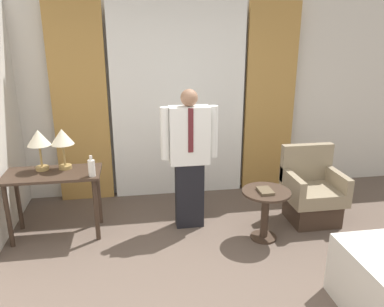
{
  "coord_description": "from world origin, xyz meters",
  "views": [
    {
      "loc": [
        -0.62,
        -2.33,
        2.19
      ],
      "look_at": [
        -0.0,
        1.46,
        0.94
      ],
      "focal_mm": 35.0,
      "sensor_mm": 36.0,
      "label": 1
    }
  ],
  "objects_px": {
    "desk": "(54,184)",
    "armchair": "(312,194)",
    "table_lamp_right": "(62,139)",
    "person": "(189,155)",
    "book": "(265,191)",
    "side_table": "(265,207)",
    "bottle_near_edge": "(92,168)",
    "table_lamp_left": "(39,140)"
  },
  "relations": [
    {
      "from": "desk",
      "to": "armchair",
      "type": "height_order",
      "value": "armchair"
    },
    {
      "from": "table_lamp_right",
      "to": "person",
      "type": "distance_m",
      "value": 1.4
    },
    {
      "from": "desk",
      "to": "book",
      "type": "distance_m",
      "value": 2.29
    },
    {
      "from": "table_lamp_right",
      "to": "side_table",
      "type": "distance_m",
      "value": 2.32
    },
    {
      "from": "person",
      "to": "bottle_near_edge",
      "type": "bearing_deg",
      "value": -172.28
    },
    {
      "from": "bottle_near_edge",
      "to": "side_table",
      "type": "distance_m",
      "value": 1.9
    },
    {
      "from": "person",
      "to": "book",
      "type": "height_order",
      "value": "person"
    },
    {
      "from": "desk",
      "to": "armchair",
      "type": "distance_m",
      "value": 2.98
    },
    {
      "from": "side_table",
      "to": "person",
      "type": "bearing_deg",
      "value": 150.56
    },
    {
      "from": "desk",
      "to": "table_lamp_left",
      "type": "relative_size",
      "value": 2.24
    },
    {
      "from": "bottle_near_edge",
      "to": "armchair",
      "type": "height_order",
      "value": "bottle_near_edge"
    },
    {
      "from": "table_lamp_right",
      "to": "side_table",
      "type": "height_order",
      "value": "table_lamp_right"
    },
    {
      "from": "person",
      "to": "side_table",
      "type": "bearing_deg",
      "value": -29.44
    },
    {
      "from": "side_table",
      "to": "book",
      "type": "bearing_deg",
      "value": -130.13
    },
    {
      "from": "table_lamp_right",
      "to": "person",
      "type": "relative_size",
      "value": 0.28
    },
    {
      "from": "table_lamp_left",
      "to": "armchair",
      "type": "xyz_separation_m",
      "value": [
        3.09,
        -0.24,
        -0.75
      ]
    },
    {
      "from": "person",
      "to": "desk",
      "type": "bearing_deg",
      "value": 178.99
    },
    {
      "from": "table_lamp_left",
      "to": "table_lamp_right",
      "type": "bearing_deg",
      "value": 0.0
    },
    {
      "from": "table_lamp_right",
      "to": "armchair",
      "type": "height_order",
      "value": "table_lamp_right"
    },
    {
      "from": "table_lamp_right",
      "to": "book",
      "type": "distance_m",
      "value": 2.26
    },
    {
      "from": "side_table",
      "to": "book",
      "type": "height_order",
      "value": "book"
    },
    {
      "from": "side_table",
      "to": "desk",
      "type": "bearing_deg",
      "value": 168.51
    },
    {
      "from": "bottle_near_edge",
      "to": "table_lamp_right",
      "type": "bearing_deg",
      "value": 138.35
    },
    {
      "from": "book",
      "to": "desk",
      "type": "bearing_deg",
      "value": 167.68
    },
    {
      "from": "armchair",
      "to": "book",
      "type": "xyz_separation_m",
      "value": [
        -0.73,
        -0.36,
        0.25
      ]
    },
    {
      "from": "table_lamp_right",
      "to": "bottle_near_edge",
      "type": "height_order",
      "value": "table_lamp_right"
    },
    {
      "from": "side_table",
      "to": "table_lamp_left",
      "type": "bearing_deg",
      "value": 166.57
    },
    {
      "from": "bottle_near_edge",
      "to": "armchair",
      "type": "bearing_deg",
      "value": 0.94
    },
    {
      "from": "armchair",
      "to": "bottle_near_edge",
      "type": "bearing_deg",
      "value": -179.06
    },
    {
      "from": "bottle_near_edge",
      "to": "side_table",
      "type": "height_order",
      "value": "bottle_near_edge"
    },
    {
      "from": "book",
      "to": "person",
      "type": "bearing_deg",
      "value": 148.12
    },
    {
      "from": "bottle_near_edge",
      "to": "book",
      "type": "bearing_deg",
      "value": -10.04
    },
    {
      "from": "table_lamp_right",
      "to": "person",
      "type": "xyz_separation_m",
      "value": [
        1.37,
        -0.14,
        -0.21
      ]
    },
    {
      "from": "desk",
      "to": "side_table",
      "type": "relative_size",
      "value": 1.78
    },
    {
      "from": "table_lamp_left",
      "to": "side_table",
      "type": "xyz_separation_m",
      "value": [
        2.39,
        -0.57,
        -0.7
      ]
    },
    {
      "from": "table_lamp_right",
      "to": "armchair",
      "type": "xyz_separation_m",
      "value": [
        2.85,
        -0.24,
        -0.75
      ]
    },
    {
      "from": "table_lamp_left",
      "to": "armchair",
      "type": "height_order",
      "value": "table_lamp_left"
    },
    {
      "from": "bottle_near_edge",
      "to": "armchair",
      "type": "xyz_separation_m",
      "value": [
        2.53,
        0.04,
        -0.5
      ]
    },
    {
      "from": "person",
      "to": "side_table",
      "type": "xyz_separation_m",
      "value": [
        0.77,
        -0.43,
        -0.49
      ]
    },
    {
      "from": "bottle_near_edge",
      "to": "table_lamp_left",
      "type": "bearing_deg",
      "value": 153.44
    },
    {
      "from": "desk",
      "to": "bottle_near_edge",
      "type": "height_order",
      "value": "bottle_near_edge"
    },
    {
      "from": "table_lamp_left",
      "to": "person",
      "type": "distance_m",
      "value": 1.64
    }
  ]
}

